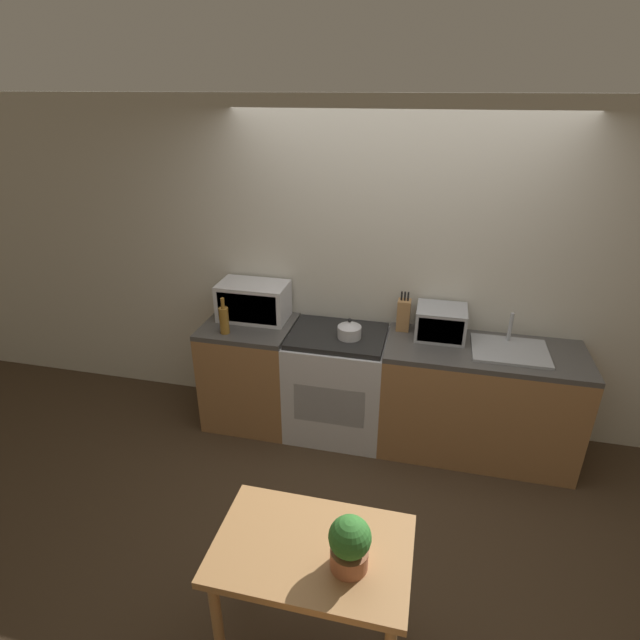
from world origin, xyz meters
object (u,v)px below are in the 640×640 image
Objects in this scene: bottle at (224,320)px; stove_range at (337,383)px; toaster_oven at (441,323)px; microwave at (254,301)px; dining_table at (312,564)px; kettle at (349,330)px.

stove_range is at bearing 12.15° from bottle.
bottle is 0.79× the size of toaster_oven.
microwave is 0.62× the size of dining_table.
dining_table is at bearing -82.16° from stove_range.
microwave is 1.49m from toaster_oven.
stove_range reaches higher than dining_table.
toaster_oven is at bearing 0.29° from microwave.
bottle reaches higher than stove_range.
stove_range is 1.86m from dining_table.
bottle is at bearing -167.85° from stove_range.
toaster_oven is at bearing 9.72° from stove_range.
dining_table is at bearing -56.09° from bottle.
kettle is 0.20× the size of dining_table.
stove_range is at bearing 158.11° from kettle.
kettle is at bearing -165.65° from toaster_oven.
stove_range is at bearing 97.84° from dining_table.
microwave is 1.50× the size of toaster_oven.
kettle reaches higher than stove_range.
microwave reaches higher than kettle.
kettle is 1.83m from dining_table.
kettle is at bearing 94.89° from dining_table.
kettle is 0.69m from toaster_oven.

